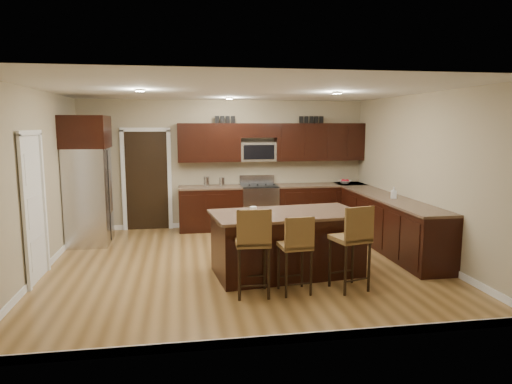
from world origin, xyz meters
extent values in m
plane|color=olive|center=(0.00, 0.00, 0.00)|extent=(6.00, 6.00, 0.00)
plane|color=silver|center=(0.00, 0.00, 2.70)|extent=(6.00, 6.00, 0.00)
plane|color=tan|center=(0.00, 2.75, 1.35)|extent=(6.00, 0.00, 6.00)
plane|color=tan|center=(-3.00, 0.00, 1.35)|extent=(0.00, 5.50, 5.50)
plane|color=tan|center=(3.00, 0.00, 1.35)|extent=(0.00, 5.50, 5.50)
cube|color=black|center=(-0.35, 2.45, 0.44)|extent=(1.30, 0.60, 0.88)
cube|color=black|center=(2.03, 2.45, 0.44)|extent=(1.94, 0.60, 0.88)
cube|color=black|center=(2.70, 0.48, 0.44)|extent=(0.60, 3.35, 0.88)
cube|color=brown|center=(-0.35, 2.45, 0.90)|extent=(1.30, 0.63, 0.04)
cube|color=brown|center=(2.03, 2.45, 0.90)|extent=(1.94, 0.63, 0.04)
cube|color=brown|center=(2.70, 0.48, 0.90)|extent=(0.63, 3.35, 0.04)
cube|color=black|center=(-0.35, 2.58, 1.82)|extent=(1.30, 0.33, 0.80)
cube|color=black|center=(2.03, 2.58, 1.82)|extent=(1.94, 0.33, 0.80)
cube|color=black|center=(0.68, 2.58, 2.07)|extent=(0.76, 0.33, 0.30)
cube|color=silver|center=(0.68, 2.45, 0.45)|extent=(0.76, 0.64, 0.90)
cube|color=black|center=(0.68, 2.45, 0.91)|extent=(0.76, 0.60, 0.03)
cube|color=black|center=(0.68, 2.15, 0.45)|extent=(0.65, 0.01, 0.45)
cube|color=silver|center=(0.68, 2.72, 1.02)|extent=(0.76, 0.05, 0.18)
cube|color=silver|center=(0.68, 2.60, 1.62)|extent=(0.76, 0.31, 0.40)
cube|color=black|center=(-1.65, 2.73, 1.03)|extent=(0.85, 0.03, 2.06)
cube|color=white|center=(-2.98, -0.30, 1.02)|extent=(0.03, 0.80, 2.04)
cube|color=black|center=(0.58, -0.58, 0.44)|extent=(2.18, 1.27, 0.88)
cube|color=brown|center=(0.58, -0.58, 0.90)|extent=(2.29, 1.39, 0.04)
cube|color=black|center=(0.58, -0.58, 0.04)|extent=(2.09, 1.19, 0.09)
cube|color=brown|center=(-0.05, -1.36, 0.70)|extent=(0.45, 0.45, 0.06)
cube|color=brown|center=(-0.06, -1.56, 0.93)|extent=(0.43, 0.06, 0.46)
cylinder|color=black|center=(-0.24, -1.55, 0.33)|extent=(0.04, 0.04, 0.67)
cylinder|color=black|center=(0.13, -1.55, 0.33)|extent=(0.04, 0.04, 0.67)
cylinder|color=black|center=(-0.24, -1.18, 0.33)|extent=(0.04, 0.04, 0.67)
cylinder|color=black|center=(0.13, -1.18, 0.33)|extent=(0.04, 0.04, 0.67)
cube|color=brown|center=(0.51, -1.36, 0.63)|extent=(0.42, 0.42, 0.06)
cube|color=brown|center=(0.52, -1.54, 0.83)|extent=(0.39, 0.07, 0.42)
cylinder|color=black|center=(0.34, -1.53, 0.30)|extent=(0.03, 0.03, 0.60)
cylinder|color=black|center=(0.67, -1.53, 0.30)|extent=(0.03, 0.03, 0.60)
cylinder|color=black|center=(0.34, -1.20, 0.30)|extent=(0.03, 0.03, 0.60)
cylinder|color=black|center=(0.67, -1.20, 0.30)|extent=(0.03, 0.03, 0.60)
cube|color=brown|center=(1.26, -1.36, 0.70)|extent=(0.52, 0.52, 0.06)
cube|color=brown|center=(1.30, -1.55, 0.92)|extent=(0.43, 0.14, 0.46)
cylinder|color=black|center=(1.07, -1.55, 0.33)|extent=(0.04, 0.04, 0.67)
cylinder|color=black|center=(1.44, -1.55, 0.33)|extent=(0.04, 0.04, 0.67)
cylinder|color=black|center=(1.07, -1.18, 0.33)|extent=(0.04, 0.04, 0.67)
cylinder|color=black|center=(1.44, -1.18, 0.33)|extent=(0.04, 0.04, 0.67)
cube|color=silver|center=(-2.62, 1.69, 0.89)|extent=(0.72, 0.89, 1.77)
cube|color=black|center=(-2.26, 1.69, 0.89)|extent=(0.01, 0.02, 1.68)
cylinder|color=silver|center=(-2.23, 1.61, 0.97)|extent=(0.02, 0.02, 0.79)
cylinder|color=silver|center=(-2.23, 1.77, 0.97)|extent=(0.02, 0.02, 0.79)
cube|color=black|center=(-2.62, 1.69, 2.06)|extent=(0.78, 0.95, 0.58)
cube|color=olive|center=(0.59, 1.74, 0.01)|extent=(1.18, 1.02, 0.01)
imported|color=silver|center=(2.58, 2.45, 0.95)|extent=(0.35, 0.35, 0.07)
imported|color=#B2B2B2|center=(2.70, 0.37, 1.02)|extent=(0.12, 0.12, 0.20)
cylinder|color=silver|center=(-0.42, 2.45, 1.02)|extent=(0.12, 0.12, 0.21)
cylinder|color=silver|center=(-0.10, 2.45, 1.01)|extent=(0.11, 0.11, 0.18)
cylinder|color=white|center=(0.08, -0.58, 0.97)|extent=(0.10, 0.10, 0.10)
camera|label=1|loc=(-0.92, -6.96, 2.19)|focal=32.00mm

